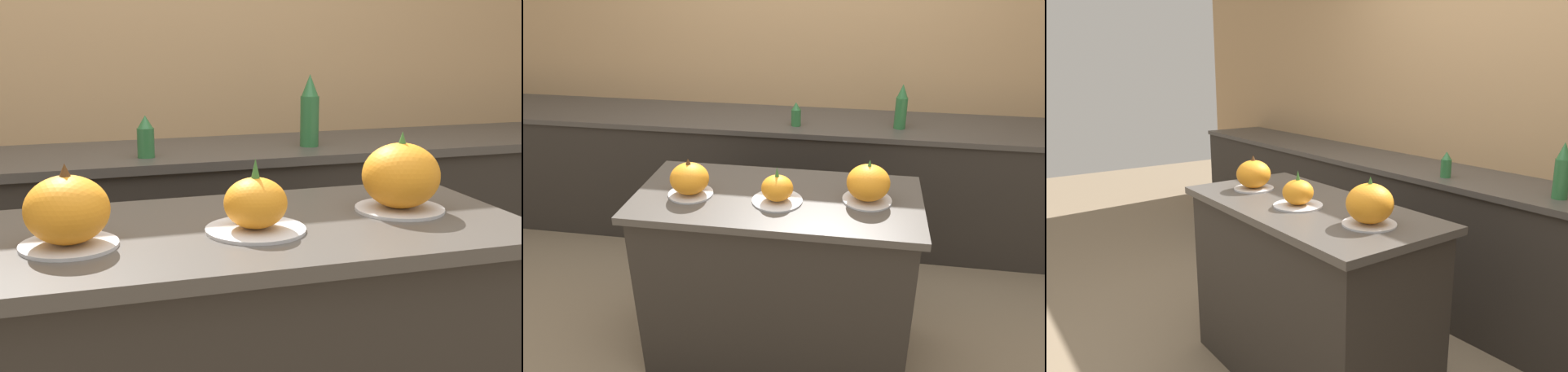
{
  "view_description": "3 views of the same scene",
  "coord_description": "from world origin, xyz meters",
  "views": [
    {
      "loc": [
        -0.46,
        -1.57,
        1.38
      ],
      "look_at": [
        0.03,
        -0.03,
        1.02
      ],
      "focal_mm": 50.0,
      "sensor_mm": 36.0,
      "label": 1
    },
    {
      "loc": [
        0.37,
        -2.07,
        1.98
      ],
      "look_at": [
        0.03,
        -0.01,
        0.97
      ],
      "focal_mm": 35.0,
      "sensor_mm": 36.0,
      "label": 2
    },
    {
      "loc": [
        1.86,
        -1.35,
        1.55
      ],
      "look_at": [
        -0.03,
        0.03,
        1.0
      ],
      "focal_mm": 35.0,
      "sensor_mm": 36.0,
      "label": 3
    }
  ],
  "objects": [
    {
      "name": "pumpkin_cake_left",
      "position": [
        -0.4,
        -0.05,
        1.0
      ],
      "size": [
        0.21,
        0.21,
        0.18
      ],
      "color": "silver",
      "rests_on": "kitchen_island"
    },
    {
      "name": "pumpkin_cake_right",
      "position": [
        0.41,
        0.02,
        1.0
      ],
      "size": [
        0.22,
        0.22,
        0.2
      ],
      "color": "silver",
      "rests_on": "kitchen_island"
    },
    {
      "name": "pumpkin_cake_center",
      "position": [
        0.01,
        -0.05,
        0.98
      ],
      "size": [
        0.23,
        0.23,
        0.17
      ],
      "color": "silver",
      "rests_on": "kitchen_island"
    },
    {
      "name": "bottle_tall",
      "position": [
        0.6,
        1.14,
        1.04
      ],
      "size": [
        0.08,
        0.08,
        0.29
      ],
      "color": "#2D6B38",
      "rests_on": "back_counter"
    },
    {
      "name": "back_counter",
      "position": [
        0.0,
        1.22,
        0.45
      ],
      "size": [
        6.0,
        0.6,
        0.9
      ],
      "color": "#2D2823",
      "rests_on": "ground_plane"
    },
    {
      "name": "bottle_short",
      "position": [
        -0.06,
        1.08,
        0.97
      ],
      "size": [
        0.06,
        0.06,
        0.16
      ],
      "color": "#2D6B38",
      "rests_on": "back_counter"
    },
    {
      "name": "wall_back",
      "position": [
        0.0,
        1.55,
        1.25
      ],
      "size": [
        8.0,
        0.06,
        2.5
      ],
      "color": "tan",
      "rests_on": "ground_plane"
    }
  ]
}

